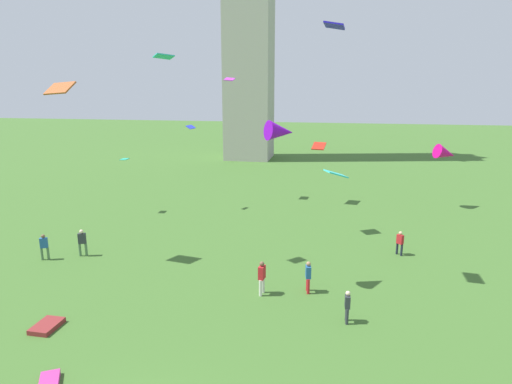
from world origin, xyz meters
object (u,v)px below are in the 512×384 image
at_px(kite_bundle_0, 47,326).
at_px(person_5, 82,241).
at_px(person_0, 347,305).
at_px(kite_bundle_1, 49,384).
at_px(person_4, 262,276).
at_px(kite_flying_1, 164,56).
at_px(kite_flying_2, 191,127).
at_px(kite_flying_7, 446,153).
at_px(person_1, 400,242).
at_px(kite_flying_4, 229,79).
at_px(kite_flying_8, 334,26).
at_px(kite_flying_0, 319,146).
at_px(kite_flying_5, 336,174).
at_px(person_3, 308,275).
at_px(person_2, 44,245).
at_px(kite_flying_3, 125,159).
at_px(kite_flying_6, 281,131).
at_px(kite_flying_9, 60,88).

bearing_deg(kite_bundle_0, person_5, 111.05).
relative_size(person_0, kite_bundle_1, 1.15).
distance_m(person_4, kite_flying_1, 13.21).
relative_size(kite_flying_2, kite_flying_7, 0.37).
distance_m(person_1, kite_flying_4, 21.29).
relative_size(person_0, kite_flying_8, 1.07).
xyz_separation_m(person_5, kite_flying_1, (6.05, 0.08, 11.25)).
bearing_deg(kite_flying_0, kite_flying_2, -61.84).
distance_m(kite_flying_5, kite_flying_8, 12.48).
xyz_separation_m(person_4, kite_bundle_0, (-9.00, -5.07, -0.93)).
height_order(person_1, person_4, person_4).
height_order(kite_flying_5, kite_bundle_1, kite_flying_5).
distance_m(person_3, kite_flying_7, 22.19).
height_order(person_2, kite_flying_7, kite_flying_7).
xyz_separation_m(person_3, kite_flying_3, (-16.27, 12.39, 3.67)).
bearing_deg(kite_flying_3, person_2, -6.03).
distance_m(kite_flying_6, kite_flying_8, 5.78).
bearing_deg(kite_flying_7, kite_flying_5, 111.26).
height_order(person_3, person_4, person_4).
distance_m(person_5, kite_flying_4, 19.89).
bearing_deg(kite_flying_4, kite_flying_5, -130.79).
bearing_deg(kite_flying_0, person_3, 8.42).
relative_size(person_3, kite_flying_2, 1.92).
height_order(kite_flying_1, kite_flying_7, kite_flying_1).
bearing_deg(kite_flying_8, kite_flying_2, -133.35).
xyz_separation_m(kite_flying_5, kite_bundle_0, (-12.58, -15.92, -4.34)).
bearing_deg(person_5, kite_flying_0, 31.23).
bearing_deg(kite_flying_1, kite_flying_6, 119.98).
height_order(person_3, kite_flying_3, kite_flying_3).
height_order(person_3, kite_flying_1, kite_flying_1).
bearing_deg(kite_flying_8, person_3, -23.10).
distance_m(person_0, kite_flying_4, 25.98).
xyz_separation_m(kite_flying_2, kite_flying_9, (-3.40, -12.74, 3.30)).
relative_size(kite_flying_3, kite_flying_5, 0.46).
bearing_deg(kite_flying_0, kite_flying_3, -61.66).
distance_m(person_2, person_5, 2.24).
relative_size(person_2, kite_flying_0, 0.98).
xyz_separation_m(person_3, kite_flying_6, (-1.64, 0.64, 7.43)).
bearing_deg(kite_flying_9, kite_flying_8, 10.32).
relative_size(kite_flying_3, kite_flying_8, 0.58).
height_order(kite_flying_4, kite_bundle_0, kite_flying_4).
bearing_deg(kite_flying_2, person_4, -129.95).
height_order(kite_flying_1, kite_flying_9, kite_flying_1).
xyz_separation_m(person_2, kite_flying_6, (14.91, -0.90, 7.47)).
xyz_separation_m(kite_flying_2, kite_flying_7, (21.68, 4.66, -2.36)).
relative_size(kite_flying_5, kite_flying_6, 1.00).
height_order(person_0, kite_flying_3, kite_flying_3).
height_order(kite_flying_1, kite_flying_8, kite_flying_8).
distance_m(kite_flying_1, kite_flying_2, 13.08).
height_order(person_4, kite_flying_1, kite_flying_1).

